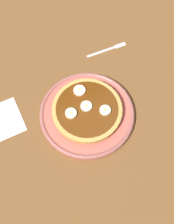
# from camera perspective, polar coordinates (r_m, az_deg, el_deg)

# --- Properties ---
(ground_plane) EXTENTS (1.40, 1.40, 0.03)m
(ground_plane) POSITION_cam_1_polar(r_m,az_deg,el_deg) (0.75, -0.00, -1.17)
(ground_plane) COLOR brown
(plate) EXTENTS (0.26, 0.26, 0.02)m
(plate) POSITION_cam_1_polar(r_m,az_deg,el_deg) (0.73, -0.00, -0.33)
(plate) COLOR #CC594C
(plate) RESTS_ON ground_plane
(pancake_stack) EXTENTS (0.19, 0.19, 0.03)m
(pancake_stack) POSITION_cam_1_polar(r_m,az_deg,el_deg) (0.71, -0.04, 0.37)
(pancake_stack) COLOR #AB8333
(pancake_stack) RESTS_ON plate
(banana_slice_0) EXTENTS (0.03, 0.03, 0.01)m
(banana_slice_0) POSITION_cam_1_polar(r_m,az_deg,el_deg) (0.70, -0.01, 1.26)
(banana_slice_0) COLOR beige
(banana_slice_0) RESTS_ON pancake_stack
(banana_slice_1) EXTENTS (0.03, 0.03, 0.01)m
(banana_slice_1) POSITION_cam_1_polar(r_m,az_deg,el_deg) (0.72, -1.56, 4.54)
(banana_slice_1) COLOR #FDE3C2
(banana_slice_1) RESTS_ON pancake_stack
(banana_slice_2) EXTENTS (0.03, 0.03, 0.01)m
(banana_slice_2) POSITION_cam_1_polar(r_m,az_deg,el_deg) (0.69, -3.28, -0.58)
(banana_slice_2) COLOR #F6ECBC
(banana_slice_2) RESTS_ON pancake_stack
(banana_slice_3) EXTENTS (0.03, 0.03, 0.01)m
(banana_slice_3) POSITION_cam_1_polar(r_m,az_deg,el_deg) (0.70, 3.84, 0.34)
(banana_slice_3) COLOR #F1EEC4
(banana_slice_3) RESTS_ON pancake_stack
(napkin) EXTENTS (0.12, 0.12, 0.00)m
(napkin) POSITION_cam_1_polar(r_m,az_deg,el_deg) (0.77, -17.66, -1.83)
(napkin) COLOR white
(napkin) RESTS_ON ground_plane
(fork) EXTENTS (0.13, 0.01, 0.01)m
(fork) POSITION_cam_1_polar(r_m,az_deg,el_deg) (0.86, 4.64, 13.07)
(fork) COLOR silver
(fork) RESTS_ON ground_plane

